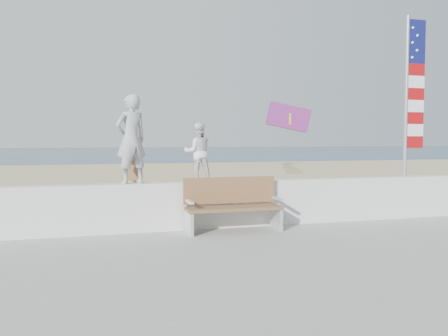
% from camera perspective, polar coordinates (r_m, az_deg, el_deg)
% --- Properties ---
extents(ground, '(220.00, 220.00, 0.00)m').
position_cam_1_polar(ground, '(7.50, 2.49, -11.19)').
color(ground, '#314762').
rests_on(ground, ground).
extents(sand, '(90.00, 40.00, 0.08)m').
position_cam_1_polar(sand, '(16.14, -7.98, -3.18)').
color(sand, '#C5B383').
rests_on(sand, ground).
extents(seawall, '(30.00, 0.35, 0.90)m').
position_cam_1_polar(seawall, '(9.26, -1.54, -4.40)').
color(seawall, silver).
rests_on(seawall, boardwalk).
extents(adult, '(0.71, 0.60, 1.65)m').
position_cam_1_polar(adult, '(8.90, -11.11, 3.44)').
color(adult, '#A0A0A6').
rests_on(adult, seawall).
extents(child, '(0.58, 0.46, 1.14)m').
position_cam_1_polar(child, '(9.11, -3.15, 1.91)').
color(child, silver).
rests_on(child, seawall).
extents(bench, '(1.80, 0.57, 1.00)m').
position_cam_1_polar(bench, '(8.90, 1.02, -4.34)').
color(bench, brown).
rests_on(bench, boardwalk).
extents(flag, '(0.50, 0.08, 3.50)m').
position_cam_1_polar(flag, '(11.29, 21.60, 8.79)').
color(flag, silver).
rests_on(flag, seawall).
extents(parafoil_kite, '(1.11, 0.54, 0.74)m').
position_cam_1_polar(parafoil_kite, '(11.59, 7.87, 6.04)').
color(parafoil_kite, red).
rests_on(parafoil_kite, ground).
extents(sign, '(0.32, 0.07, 1.46)m').
position_cam_1_polar(sign, '(9.20, -10.77, -2.54)').
color(sign, brown).
rests_on(sign, sand).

